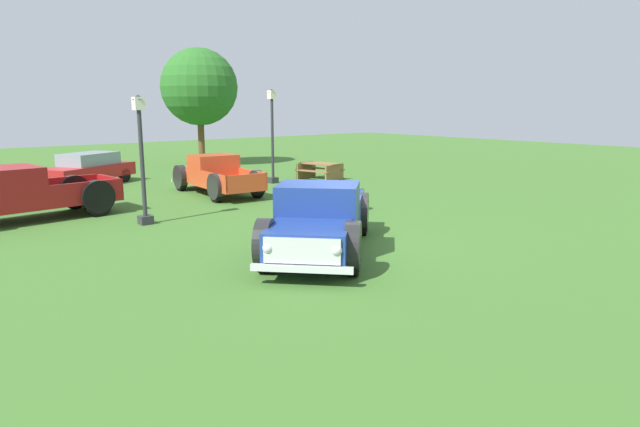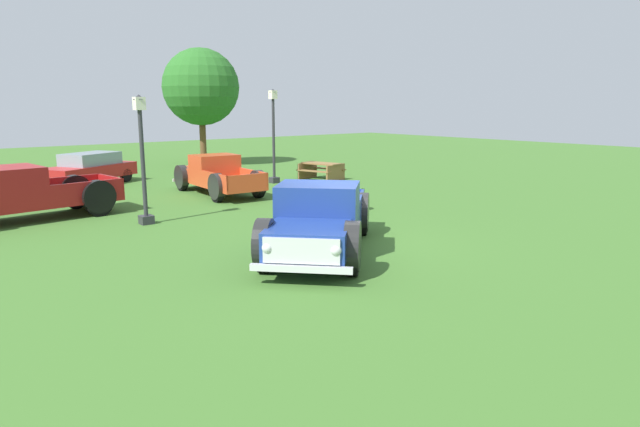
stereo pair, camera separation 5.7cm
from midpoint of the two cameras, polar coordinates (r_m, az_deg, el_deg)
The scene contains 10 objects.
ground_plane at distance 13.46m, azimuth 2.25°, elevation -3.41°, with size 80.00×80.00×0.00m, color #3D6B28.
pickup_truck_foreground at distance 12.47m, azimuth -0.11°, elevation -0.86°, with size 5.22×5.07×1.65m.
pickup_truck_behind_left at distance 18.38m, azimuth -29.27°, elevation 1.60°, with size 5.54×2.60×1.64m.
pickup_truck_behind_right at distance 21.83m, azimuth -10.85°, elevation 3.98°, with size 2.20×5.04×1.51m.
sedan_distant_a at distance 25.66m, azimuth -22.79°, elevation 4.37°, with size 4.43×3.47×1.38m.
lamp_post_near at distance 16.42m, azimuth -17.88°, elevation 5.58°, with size 0.36×0.36×3.69m.
lamp_post_far at distance 24.23m, azimuth -4.79°, elevation 8.21°, with size 0.36×0.36×4.08m.
picnic_table at distance 25.36m, azimuth 0.20°, elevation 4.65°, with size 1.90×2.12×0.78m.
trash_can at distance 17.66m, azimuth 3.11°, elevation 1.70°, with size 0.59×0.59×0.95m.
oak_tree_east at distance 32.13m, azimuth -12.24°, elevation 12.72°, with size 4.27×4.27×6.52m.
Camera 2 is at (-8.59, -9.78, 3.40)m, focal length 30.77 mm.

